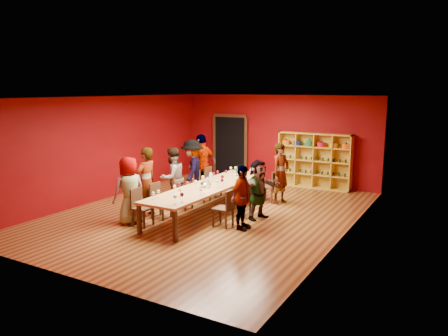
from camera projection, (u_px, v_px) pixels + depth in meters
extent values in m
cube|color=brown|center=(209.00, 214.00, 11.39)|extent=(7.10, 9.10, 0.02)
cube|color=#610407|center=(278.00, 139.00, 14.97)|extent=(7.10, 0.02, 3.00)
cube|color=#610407|center=(67.00, 193.00, 7.26)|extent=(7.10, 0.02, 3.00)
cube|color=#610407|center=(107.00, 148.00, 12.82)|extent=(0.02, 9.10, 3.00)
cube|color=#610407|center=(347.00, 169.00, 9.41)|extent=(0.02, 9.10, 3.00)
cube|color=white|center=(208.00, 97.00, 10.84)|extent=(7.10, 9.10, 0.02)
cube|color=tan|center=(209.00, 187.00, 11.26)|extent=(1.10, 4.50, 0.06)
cube|color=#311D10|center=(139.00, 219.00, 9.71)|extent=(0.08, 0.08, 0.69)
cube|color=#311D10|center=(232.00, 183.00, 13.42)|extent=(0.08, 0.08, 0.69)
cube|color=#311D10|center=(175.00, 226.00, 9.23)|extent=(0.08, 0.08, 0.69)
cube|color=#311D10|center=(261.00, 187.00, 12.94)|extent=(0.08, 0.08, 0.69)
cube|color=black|center=(231.00, 147.00, 15.86)|extent=(1.20, 0.14, 2.20)
cube|color=#311D10|center=(230.00, 116.00, 15.59)|extent=(1.32, 0.06, 0.10)
cube|color=#311D10|center=(214.00, 146.00, 16.11)|extent=(0.10, 0.06, 2.20)
cube|color=#311D10|center=(246.00, 149.00, 15.48)|extent=(0.10, 0.06, 2.20)
cube|color=gold|center=(281.00, 158.00, 14.77)|extent=(0.04, 0.40, 1.80)
cube|color=gold|center=(351.00, 164.00, 13.62)|extent=(0.04, 0.40, 1.80)
cube|color=gold|center=(315.00, 134.00, 14.04)|extent=(2.40, 0.40, 0.04)
cube|color=gold|center=(313.00, 187.00, 14.36)|extent=(2.40, 0.40, 0.04)
cube|color=gold|center=(316.00, 160.00, 14.36)|extent=(2.40, 0.02, 1.80)
cube|color=gold|center=(314.00, 174.00, 14.28)|extent=(2.36, 0.38, 0.03)
cube|color=gold|center=(314.00, 161.00, 14.20)|extent=(2.36, 0.38, 0.03)
cube|color=gold|center=(315.00, 147.00, 14.12)|extent=(2.36, 0.38, 0.03)
cube|color=gold|center=(297.00, 159.00, 14.49)|extent=(0.03, 0.38, 1.76)
cube|color=gold|center=(314.00, 161.00, 14.20)|extent=(0.03, 0.38, 1.76)
cube|color=gold|center=(333.00, 162.00, 13.91)|extent=(0.03, 0.38, 1.76)
cylinder|color=orange|center=(286.00, 142.00, 14.59)|extent=(0.26, 0.26, 0.15)
sphere|color=black|center=(286.00, 139.00, 14.57)|extent=(0.05, 0.05, 0.05)
cylinder|color=navy|center=(297.00, 143.00, 14.39)|extent=(0.26, 0.26, 0.15)
sphere|color=black|center=(298.00, 140.00, 14.38)|extent=(0.05, 0.05, 0.05)
cylinder|color=#1C713D|center=(309.00, 145.00, 14.20)|extent=(0.26, 0.26, 0.08)
cone|color=#1C713D|center=(309.00, 140.00, 14.18)|extent=(0.24, 0.24, 0.22)
cylinder|color=red|center=(321.00, 144.00, 14.00)|extent=(0.26, 0.26, 0.15)
sphere|color=black|center=(321.00, 142.00, 13.99)|extent=(0.05, 0.05, 0.05)
cylinder|color=gold|center=(333.00, 145.00, 13.81)|extent=(0.26, 0.26, 0.15)
sphere|color=black|center=(334.00, 142.00, 13.79)|extent=(0.05, 0.05, 0.05)
cylinder|color=orange|center=(346.00, 146.00, 13.61)|extent=(0.26, 0.26, 0.15)
sphere|color=black|center=(346.00, 143.00, 13.60)|extent=(0.05, 0.05, 0.05)
cylinder|color=black|center=(285.00, 169.00, 14.76)|extent=(0.07, 0.07, 0.10)
cylinder|color=black|center=(290.00, 170.00, 14.67)|extent=(0.07, 0.07, 0.10)
cylinder|color=black|center=(295.00, 170.00, 14.58)|extent=(0.07, 0.07, 0.10)
cylinder|color=black|center=(300.00, 171.00, 14.49)|extent=(0.07, 0.07, 0.10)
cylinder|color=black|center=(306.00, 171.00, 14.40)|extent=(0.07, 0.07, 0.10)
cylinder|color=black|center=(311.00, 172.00, 14.31)|extent=(0.07, 0.07, 0.10)
cylinder|color=black|center=(317.00, 172.00, 14.22)|extent=(0.07, 0.07, 0.10)
cylinder|color=black|center=(322.00, 173.00, 14.13)|extent=(0.07, 0.07, 0.10)
cylinder|color=black|center=(328.00, 174.00, 14.04)|extent=(0.07, 0.07, 0.10)
cylinder|color=black|center=(333.00, 174.00, 13.95)|extent=(0.07, 0.07, 0.10)
cylinder|color=black|center=(339.00, 175.00, 13.86)|extent=(0.07, 0.07, 0.10)
cylinder|color=black|center=(345.00, 175.00, 13.77)|extent=(0.07, 0.07, 0.10)
cylinder|color=black|center=(285.00, 156.00, 14.68)|extent=(0.07, 0.07, 0.10)
cylinder|color=black|center=(290.00, 157.00, 14.59)|extent=(0.07, 0.07, 0.10)
cylinder|color=black|center=(296.00, 157.00, 14.50)|extent=(0.07, 0.07, 0.10)
cylinder|color=black|center=(301.00, 157.00, 14.41)|extent=(0.07, 0.07, 0.10)
cylinder|color=black|center=(306.00, 158.00, 14.32)|extent=(0.07, 0.07, 0.10)
cylinder|color=black|center=(312.00, 158.00, 14.23)|extent=(0.07, 0.07, 0.10)
cylinder|color=black|center=(317.00, 159.00, 14.14)|extent=(0.07, 0.07, 0.10)
cylinder|color=black|center=(323.00, 159.00, 14.05)|extent=(0.07, 0.07, 0.10)
cylinder|color=black|center=(328.00, 160.00, 13.96)|extent=(0.07, 0.07, 0.10)
cylinder|color=black|center=(334.00, 160.00, 13.87)|extent=(0.07, 0.07, 0.10)
cylinder|color=black|center=(340.00, 161.00, 13.78)|extent=(0.07, 0.07, 0.10)
cylinder|color=black|center=(346.00, 161.00, 13.69)|extent=(0.07, 0.07, 0.10)
cube|color=#311D10|center=(143.00, 208.00, 10.31)|extent=(0.42, 0.42, 0.04)
cube|color=#311D10|center=(136.00, 197.00, 10.36)|extent=(0.04, 0.40, 0.44)
cube|color=#311D10|center=(133.00, 218.00, 10.29)|extent=(0.04, 0.04, 0.41)
cube|color=#311D10|center=(144.00, 220.00, 10.12)|extent=(0.04, 0.04, 0.41)
cube|color=#311D10|center=(142.00, 215.00, 10.58)|extent=(0.04, 0.04, 0.41)
cube|color=#311D10|center=(153.00, 217.00, 10.41)|extent=(0.04, 0.04, 0.41)
imported|color=pink|center=(129.00, 190.00, 10.44)|extent=(0.70, 0.90, 1.63)
cube|color=#311D10|center=(161.00, 202.00, 10.91)|extent=(0.42, 0.42, 0.04)
cube|color=#311D10|center=(155.00, 191.00, 10.96)|extent=(0.04, 0.40, 0.44)
cube|color=#311D10|center=(152.00, 211.00, 10.89)|extent=(0.04, 0.04, 0.41)
cube|color=#311D10|center=(163.00, 213.00, 10.73)|extent=(0.04, 0.04, 0.41)
cube|color=#311D10|center=(160.00, 208.00, 11.18)|extent=(0.04, 0.04, 0.41)
cube|color=#311D10|center=(171.00, 209.00, 11.02)|extent=(0.04, 0.04, 0.41)
imported|color=#161B3C|center=(146.00, 182.00, 11.06)|extent=(0.51, 0.67, 1.77)
cube|color=#311D10|center=(183.00, 194.00, 11.74)|extent=(0.42, 0.42, 0.04)
cube|color=#311D10|center=(178.00, 184.00, 11.79)|extent=(0.04, 0.40, 0.44)
cube|color=#311D10|center=(175.00, 202.00, 11.72)|extent=(0.04, 0.04, 0.41)
cube|color=#311D10|center=(185.00, 204.00, 11.55)|extent=(0.04, 0.04, 0.41)
cube|color=#311D10|center=(182.00, 199.00, 12.01)|extent=(0.04, 0.04, 0.41)
cube|color=#311D10|center=(192.00, 201.00, 11.84)|extent=(0.04, 0.04, 0.41)
imported|color=#5F8EC3|center=(172.00, 178.00, 11.84)|extent=(0.61, 0.88, 1.65)
cube|color=#311D10|center=(202.00, 187.00, 12.52)|extent=(0.42, 0.42, 0.04)
cube|color=#311D10|center=(196.00, 178.00, 12.57)|extent=(0.04, 0.40, 0.44)
cube|color=#311D10|center=(194.00, 195.00, 12.50)|extent=(0.04, 0.04, 0.41)
cube|color=#311D10|center=(204.00, 196.00, 12.34)|extent=(0.04, 0.04, 0.41)
cube|color=#311D10|center=(200.00, 193.00, 12.79)|extent=(0.04, 0.04, 0.41)
cube|color=#311D10|center=(210.00, 194.00, 12.63)|extent=(0.04, 0.04, 0.41)
imported|color=white|center=(192.00, 170.00, 12.60)|extent=(0.88, 1.24, 1.78)
cube|color=#311D10|center=(213.00, 183.00, 13.08)|extent=(0.42, 0.42, 0.04)
cube|color=#311D10|center=(208.00, 174.00, 13.13)|extent=(0.04, 0.40, 0.44)
cube|color=#311D10|center=(206.00, 190.00, 13.06)|extent=(0.04, 0.04, 0.41)
cube|color=#311D10|center=(215.00, 192.00, 12.89)|extent=(0.04, 0.04, 0.41)
cube|color=#311D10|center=(212.00, 188.00, 13.35)|extent=(0.04, 0.04, 0.41)
cube|color=#311D10|center=(221.00, 190.00, 13.18)|extent=(0.04, 0.04, 0.41)
imported|color=#525257|center=(202.00, 165.00, 13.18)|extent=(0.71, 1.18, 1.87)
cube|color=#311D10|center=(223.00, 208.00, 10.29)|extent=(0.42, 0.42, 0.04)
cube|color=#311D10|center=(230.00, 200.00, 10.16)|extent=(0.04, 0.40, 0.44)
cube|color=#311D10|center=(213.00, 218.00, 10.27)|extent=(0.04, 0.04, 0.41)
cube|color=#311D10|center=(226.00, 220.00, 10.11)|extent=(0.04, 0.04, 0.41)
cube|color=#311D10|center=(221.00, 215.00, 10.56)|extent=(0.04, 0.04, 0.41)
cube|color=#311D10|center=(233.00, 217.00, 10.40)|extent=(0.04, 0.04, 0.41)
imported|color=white|center=(242.00, 198.00, 9.99)|extent=(0.41, 0.88, 1.50)
cube|color=#311D10|center=(241.00, 200.00, 11.10)|extent=(0.42, 0.42, 0.04)
cube|color=#311D10|center=(248.00, 191.00, 10.96)|extent=(0.04, 0.40, 0.44)
cube|color=#311D10|center=(232.00, 209.00, 11.08)|extent=(0.04, 0.04, 0.41)
cube|color=#311D10|center=(244.00, 211.00, 10.91)|extent=(0.04, 0.04, 0.41)
cube|color=#311D10|center=(239.00, 206.00, 11.37)|extent=(0.04, 0.04, 0.41)
cube|color=#311D10|center=(250.00, 207.00, 11.20)|extent=(0.04, 0.04, 0.41)
imported|color=#48474C|center=(258.00, 189.00, 10.81)|extent=(0.79, 1.45, 1.50)
cube|color=#311D10|center=(269.00, 187.00, 12.54)|extent=(0.42, 0.42, 0.04)
cube|color=#311D10|center=(275.00, 179.00, 12.41)|extent=(0.04, 0.40, 0.44)
cube|color=#311D10|center=(261.00, 195.00, 12.52)|extent=(0.04, 0.04, 0.41)
cube|color=#311D10|center=(271.00, 196.00, 12.36)|extent=(0.04, 0.04, 0.41)
cube|color=#311D10|center=(265.00, 192.00, 12.81)|extent=(0.04, 0.04, 0.41)
cube|color=#311D10|center=(276.00, 194.00, 12.65)|extent=(0.04, 0.04, 0.41)
imported|color=#141937|center=(281.00, 173.00, 12.29)|extent=(0.62, 0.73, 1.72)
cylinder|color=silver|center=(235.00, 172.00, 13.03)|extent=(0.06, 0.06, 0.01)
cylinder|color=silver|center=(235.00, 170.00, 13.02)|extent=(0.01, 0.01, 0.10)
ellipsoid|color=#D9CA88|center=(235.00, 168.00, 13.00)|extent=(0.07, 0.07, 0.08)
cylinder|color=silver|center=(180.00, 196.00, 10.09)|extent=(0.07, 0.07, 0.01)
cylinder|color=silver|center=(180.00, 194.00, 10.08)|extent=(0.01, 0.01, 0.12)
ellipsoid|color=#D9CA88|center=(180.00, 190.00, 10.07)|extent=(0.08, 0.08, 0.10)
cylinder|color=silver|center=(231.00, 173.00, 12.94)|extent=(0.06, 0.06, 0.01)
cylinder|color=silver|center=(231.00, 171.00, 12.93)|extent=(0.01, 0.01, 0.10)
ellipsoid|color=silver|center=(231.00, 168.00, 12.92)|extent=(0.07, 0.07, 0.08)
cylinder|color=silver|center=(175.00, 204.00, 9.46)|extent=(0.07, 0.07, 0.01)
cylinder|color=silver|center=(175.00, 201.00, 9.44)|extent=(0.01, 0.01, 0.12)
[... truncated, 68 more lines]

